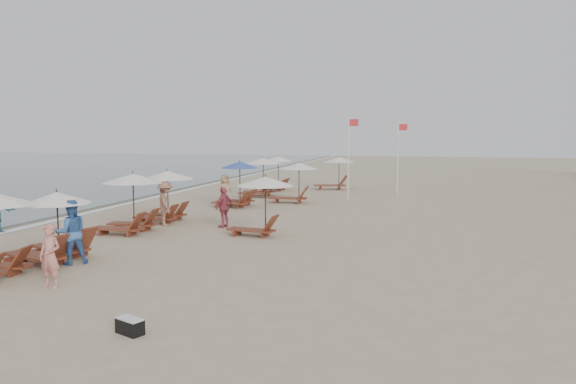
% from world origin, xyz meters
% --- Properties ---
extents(ground, '(160.00, 160.00, 0.00)m').
position_xyz_m(ground, '(0.00, 0.00, 0.00)').
color(ground, tan).
rests_on(ground, ground).
extents(wet_sand_band, '(3.20, 140.00, 0.01)m').
position_xyz_m(wet_sand_band, '(-12.50, 10.00, 0.00)').
color(wet_sand_band, '#6B5E4C').
rests_on(wet_sand_band, ground).
extents(foam_line, '(0.50, 140.00, 0.02)m').
position_xyz_m(foam_line, '(-11.20, 10.00, 0.01)').
color(foam_line, white).
rests_on(foam_line, ground).
extents(lounger_station_1, '(2.62, 2.49, 2.10)m').
position_xyz_m(lounger_station_1, '(-6.26, -1.07, 0.94)').
color(lounger_station_1, brown).
rests_on(lounger_station_1, ground).
extents(lounger_station_2, '(2.64, 2.38, 2.31)m').
position_xyz_m(lounger_station_2, '(-6.43, 3.68, 1.19)').
color(lounger_station_2, brown).
rests_on(lounger_station_2, ground).
extents(lounger_station_3, '(2.56, 2.37, 2.22)m').
position_xyz_m(lounger_station_3, '(-6.39, 6.49, 1.21)').
color(lounger_station_3, brown).
rests_on(lounger_station_3, ground).
extents(lounger_station_4, '(2.48, 2.06, 2.39)m').
position_xyz_m(lounger_station_4, '(-5.06, 11.97, 1.12)').
color(lounger_station_4, brown).
rests_on(lounger_station_4, ground).
extents(lounger_station_5, '(2.68, 2.35, 2.37)m').
position_xyz_m(lounger_station_5, '(-5.20, 16.64, 1.19)').
color(lounger_station_5, brown).
rests_on(lounger_station_5, ground).
extents(lounger_station_6, '(2.34, 2.04, 2.32)m').
position_xyz_m(lounger_station_6, '(-5.27, 20.45, 1.18)').
color(lounger_station_6, brown).
rests_on(lounger_station_6, ground).
extents(inland_station_0, '(2.59, 2.24, 2.22)m').
position_xyz_m(inland_station_0, '(-1.35, 4.42, 1.45)').
color(inland_station_0, brown).
rests_on(inland_station_0, ground).
extents(inland_station_1, '(2.78, 2.24, 2.22)m').
position_xyz_m(inland_station_1, '(-2.47, 14.29, 1.32)').
color(inland_station_1, brown).
rests_on(inland_station_1, ground).
extents(inland_station_2, '(2.89, 2.26, 2.22)m').
position_xyz_m(inland_station_2, '(-1.50, 22.15, 1.28)').
color(inland_station_2, brown).
rests_on(inland_station_2, ground).
extents(beachgoer_near, '(0.60, 0.41, 1.60)m').
position_xyz_m(beachgoer_near, '(-4.33, -3.54, 0.80)').
color(beachgoer_near, tan).
rests_on(beachgoer_near, ground).
extents(beachgoer_mid_a, '(1.17, 1.16, 1.90)m').
position_xyz_m(beachgoer_mid_a, '(-5.37, -1.28, 0.95)').
color(beachgoer_mid_a, '#3663A3').
rests_on(beachgoer_mid_a, ground).
extents(beachgoer_mid_b, '(1.27, 1.37, 1.85)m').
position_xyz_m(beachgoer_mid_b, '(-5.87, 5.59, 0.93)').
color(beachgoer_mid_b, '#915E4A').
rests_on(beachgoer_mid_b, ground).
extents(beachgoer_far_a, '(0.71, 1.06, 1.67)m').
position_xyz_m(beachgoer_far_a, '(-3.31, 5.73, 0.83)').
color(beachgoer_far_a, '#B64858').
rests_on(beachgoer_far_a, ground).
extents(beachgoer_far_b, '(0.97, 1.00, 1.74)m').
position_xyz_m(beachgoer_far_b, '(-5.50, 11.54, 0.87)').
color(beachgoer_far_b, tan).
rests_on(beachgoer_far_b, ground).
extents(duffel_bag, '(0.63, 0.47, 0.31)m').
position_xyz_m(duffel_bag, '(-0.76, -5.88, 0.16)').
color(duffel_bag, black).
rests_on(duffel_bag, ground).
extents(flag_pole_near, '(0.60, 0.08, 4.87)m').
position_xyz_m(flag_pole_near, '(0.28, 16.53, 2.69)').
color(flag_pole_near, silver).
rests_on(flag_pole_near, ground).
extents(flag_pole_far, '(0.59, 0.08, 4.64)m').
position_xyz_m(flag_pole_far, '(2.91, 20.18, 2.57)').
color(flag_pole_far, silver).
rests_on(flag_pole_far, ground).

